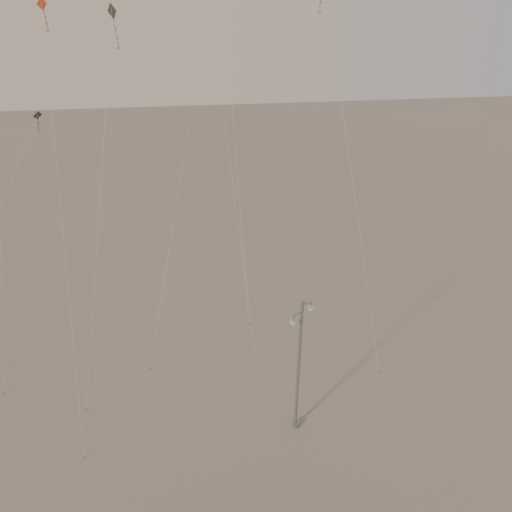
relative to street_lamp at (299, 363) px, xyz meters
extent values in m
plane|color=gray|center=(-3.28, -0.44, -4.71)|extent=(160.00, 160.00, 0.00)
cylinder|color=gray|center=(-0.02, 0.02, -4.56)|extent=(0.44, 0.44, 0.30)
cylinder|color=gray|center=(-0.02, 0.02, -0.37)|extent=(0.28, 0.18, 8.68)
cylinder|color=gray|center=(0.09, 0.02, 4.03)|extent=(0.14, 0.14, 0.18)
cylinder|color=gray|center=(0.33, 0.09, 3.88)|extent=(0.50, 0.21, 0.07)
cylinder|color=gray|center=(0.57, 0.16, 3.73)|extent=(0.06, 0.06, 0.30)
ellipsoid|color=#ACACA7|center=(0.57, 0.16, 3.58)|extent=(0.52, 0.52, 0.18)
cylinder|color=gray|center=(-0.18, -0.12, 3.43)|extent=(0.57, 0.34, 0.07)
cylinder|color=gray|center=(-0.45, -0.26, 3.23)|extent=(0.06, 0.06, 0.40)
ellipsoid|color=#ACACA7|center=(-0.45, -0.26, 3.03)|extent=(0.52, 0.52, 0.18)
cylinder|color=gray|center=(-17.99, 5.05, -4.66)|extent=(0.06, 0.06, 0.10)
cube|color=black|center=(-9.09, 9.90, 17.25)|extent=(0.56, 0.76, 0.90)
cylinder|color=black|center=(-9.00, 10.02, 16.04)|extent=(0.17, 0.21, 1.63)
cylinder|color=beige|center=(-10.81, 6.38, 6.30)|extent=(3.46, 7.05, 21.91)
cylinder|color=gray|center=(-12.53, 2.86, -4.66)|extent=(0.06, 0.06, 0.10)
cylinder|color=beige|center=(-3.29, 9.81, 12.66)|extent=(3.44, 5.94, 34.63)
cylinder|color=gray|center=(-1.58, 6.85, -4.66)|extent=(0.06, 0.06, 0.10)
cube|color=maroon|center=(-11.68, 4.96, 18.02)|extent=(0.54, 0.34, 0.60)
cylinder|color=maroon|center=(-11.64, 5.10, 17.27)|extent=(0.06, 0.16, 0.96)
cylinder|color=beige|center=(-11.92, 2.01, 6.68)|extent=(0.49, 5.90, 22.68)
cylinder|color=gray|center=(-12.16, -0.94, -4.66)|extent=(0.06, 0.06, 0.10)
cylinder|color=beige|center=(4.39, 6.47, 7.15)|extent=(4.02, 4.75, 23.62)
cylinder|color=gray|center=(6.39, 4.10, -4.66)|extent=(0.06, 0.06, 0.10)
cylinder|color=beige|center=(-1.94, 17.26, 8.89)|extent=(0.61, 13.34, 27.10)
cylinder|color=gray|center=(-1.64, 10.59, -4.66)|extent=(0.06, 0.06, 0.10)
cube|color=black|center=(-14.68, 12.66, 11.02)|extent=(0.52, 0.25, 0.56)
cylinder|color=black|center=(-14.77, 12.78, 10.30)|extent=(0.11, 0.14, 0.95)
cylinder|color=beige|center=(-5.60, 11.82, 8.79)|extent=(6.43, 11.01, 26.91)
cylinder|color=gray|center=(-8.80, 6.32, -4.66)|extent=(0.06, 0.06, 0.10)
camera|label=1|loc=(-5.44, -24.46, 20.24)|focal=40.00mm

